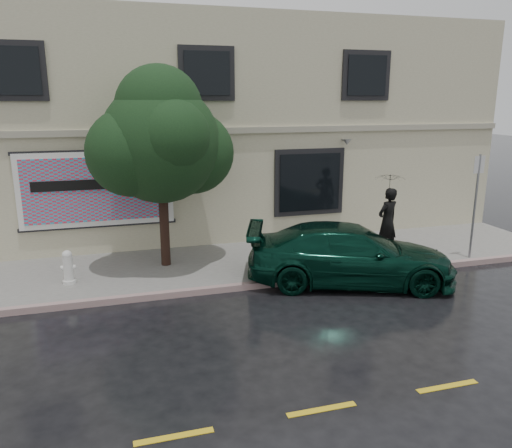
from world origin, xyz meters
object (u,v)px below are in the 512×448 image
object	(u,v)px
pedestrian	(387,221)
fire_hydrant	(68,267)
car	(350,255)
street_tree	(161,144)

from	to	relation	value
pedestrian	fire_hydrant	world-z (taller)	pedestrian
car	street_tree	bearing A→B (deg)	81.43
car	street_tree	distance (m)	5.56
street_tree	car	bearing A→B (deg)	-27.85
car	fire_hydrant	world-z (taller)	car
car	street_tree	xyz separation A→B (m)	(-4.32, 2.28, 2.65)
street_tree	pedestrian	bearing A→B (deg)	-7.19
car	pedestrian	bearing A→B (deg)	-32.52
car	pedestrian	world-z (taller)	pedestrian
street_tree	fire_hydrant	distance (m)	3.80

